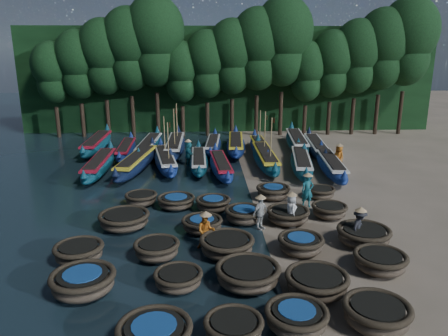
{
  "coord_description": "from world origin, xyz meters",
  "views": [
    {
      "loc": [
        -2.7,
        -20.56,
        8.27
      ],
      "look_at": [
        -1.45,
        4.07,
        1.3
      ],
      "focal_mm": 35.0,
      "sensor_mm": 36.0,
      "label": 1
    }
  ],
  "objects_px": {
    "coracle_2": "(234,328)",
    "long_boat_13": "(213,145)",
    "coracle_15": "(124,220)",
    "coracle_17": "(244,214)",
    "coracle_13": "(301,244)",
    "long_boat_6": "(265,158)",
    "coracle_21": "(176,201)",
    "coracle_24": "(321,192)",
    "long_boat_2": "(137,162)",
    "fisherman_3": "(359,226)",
    "long_boat_3": "(165,160)",
    "long_boat_11": "(149,146)",
    "coracle_22": "(213,203)",
    "coracle_23": "(273,192)",
    "fisherman_5": "(188,152)",
    "long_boat_15": "(260,148)",
    "coracle_10": "(79,252)",
    "long_boat_17": "(316,147)",
    "long_boat_4": "(199,161)",
    "long_boat_14": "(236,145)",
    "coracle_12": "(227,245)",
    "coracle_5": "(83,282)",
    "coracle_1": "(154,334)",
    "coracle_8": "(317,282)",
    "coracle_18": "(288,215)",
    "coracle_19": "(329,210)",
    "coracle_6": "(178,279)",
    "coracle_20": "(141,198)",
    "fisherman_4": "(260,212)",
    "long_boat_12": "(175,146)",
    "coracle_16": "(202,224)",
    "fisherman_6": "(339,156)",
    "long_boat_16": "(297,142)",
    "coracle_3": "(296,318)",
    "coracle_9": "(380,261)",
    "coracle_14": "(364,235)",
    "coracle_7": "(248,274)",
    "long_boat_7": "(301,163)",
    "long_boat_10": "(126,149)",
    "fisherman_1": "(307,189)",
    "coracle_4": "(377,314)",
    "long_boat_8": "(331,165)",
    "coracle_11": "(157,249)",
    "fisherman_2": "(206,230)"
  },
  "relations": [
    {
      "from": "coracle_1",
      "to": "long_boat_17",
      "type": "distance_m",
      "value": 24.68
    },
    {
      "from": "fisherman_5",
      "to": "coracle_15",
      "type": "bearing_deg",
      "value": 159.37
    },
    {
      "from": "long_boat_2",
      "to": "fisherman_3",
      "type": "relative_size",
      "value": 4.81
    },
    {
      "from": "long_boat_11",
      "to": "fisherman_2",
      "type": "relative_size",
      "value": 4.79
    },
    {
      "from": "long_boat_4",
      "to": "long_boat_14",
      "type": "relative_size",
      "value": 0.87
    },
    {
      "from": "coracle_21",
      "to": "coracle_2",
      "type": "bearing_deg",
      "value": -78.24
    },
    {
      "from": "coracle_5",
      "to": "fisherman_1",
      "type": "height_order",
      "value": "fisherman_1"
    },
    {
      "from": "coracle_9",
      "to": "long_boat_10",
      "type": "distance_m",
      "value": 22.47
    },
    {
      "from": "long_boat_14",
      "to": "fisherman_6",
      "type": "height_order",
      "value": "fisherman_6"
    },
    {
      "from": "long_boat_12",
      "to": "fisherman_3",
      "type": "xyz_separation_m",
      "value": [
        8.79,
        -16.8,
        0.25
      ]
    },
    {
      "from": "coracle_13",
      "to": "coracle_16",
      "type": "relative_size",
      "value": 1.06
    },
    {
      "from": "coracle_11",
      "to": "coracle_14",
      "type": "xyz_separation_m",
      "value": [
        8.69,
        0.8,
        0.03
      ]
    },
    {
      "from": "long_boat_10",
      "to": "fisherman_1",
      "type": "bearing_deg",
      "value": -47.68
    },
    {
      "from": "coracle_7",
      "to": "long_boat_7",
      "type": "distance_m",
      "value": 15.47
    },
    {
      "from": "fisherman_3",
      "to": "coracle_3",
      "type": "bearing_deg",
      "value": -176.35
    },
    {
      "from": "coracle_23",
      "to": "fisherman_5",
      "type": "bearing_deg",
      "value": 123.07
    },
    {
      "from": "long_boat_14",
      "to": "coracle_20",
      "type": "bearing_deg",
      "value": -112.46
    },
    {
      "from": "long_boat_8",
      "to": "long_boat_11",
      "type": "height_order",
      "value": "long_boat_11"
    },
    {
      "from": "long_boat_14",
      "to": "long_boat_16",
      "type": "xyz_separation_m",
      "value": [
        5.08,
        0.62,
        0.05
      ]
    },
    {
      "from": "coracle_13",
      "to": "long_boat_6",
      "type": "xyz_separation_m",
      "value": [
        0.45,
        13.43,
        0.16
      ]
    },
    {
      "from": "coracle_19",
      "to": "coracle_23",
      "type": "height_order",
      "value": "coracle_23"
    },
    {
      "from": "long_boat_10",
      "to": "fisherman_6",
      "type": "relative_size",
      "value": 3.81
    },
    {
      "from": "long_boat_13",
      "to": "long_boat_17",
      "type": "height_order",
      "value": "long_boat_17"
    },
    {
      "from": "coracle_2",
      "to": "long_boat_13",
      "type": "relative_size",
      "value": 0.25
    },
    {
      "from": "coracle_12",
      "to": "coracle_14",
      "type": "distance_m",
      "value": 5.92
    },
    {
      "from": "long_boat_15",
      "to": "coracle_10",
      "type": "bearing_deg",
      "value": -119.14
    },
    {
      "from": "coracle_9",
      "to": "fisherman_6",
      "type": "distance_m",
      "value": 14.35
    },
    {
      "from": "long_boat_17",
      "to": "long_boat_4",
      "type": "bearing_deg",
      "value": -152.74
    },
    {
      "from": "coracle_21",
      "to": "coracle_24",
      "type": "xyz_separation_m",
      "value": [
        7.96,
        1.08,
        -0.01
      ]
    },
    {
      "from": "fisherman_3",
      "to": "coracle_1",
      "type": "bearing_deg",
      "value": 165.92
    },
    {
      "from": "coracle_2",
      "to": "long_boat_16",
      "type": "xyz_separation_m",
      "value": [
        6.94,
        23.89,
        0.22
      ]
    },
    {
      "from": "coracle_21",
      "to": "coracle_23",
      "type": "height_order",
      "value": "coracle_23"
    },
    {
      "from": "coracle_21",
      "to": "coracle_22",
      "type": "bearing_deg",
      "value": -15.54
    },
    {
      "from": "coracle_24",
      "to": "coracle_5",
      "type": "bearing_deg",
      "value": -139.28
    },
    {
      "from": "coracle_2",
      "to": "long_boat_2",
      "type": "relative_size",
      "value": 0.2
    },
    {
      "from": "long_boat_4",
      "to": "coracle_3",
      "type": "bearing_deg",
      "value": -81.32
    },
    {
      "from": "coracle_14",
      "to": "coracle_17",
      "type": "xyz_separation_m",
      "value": [
        -4.85,
        2.69,
        -0.02
      ]
    },
    {
      "from": "coracle_15",
      "to": "coracle_17",
      "type": "bearing_deg",
      "value": 3.95
    },
    {
      "from": "coracle_12",
      "to": "long_boat_4",
      "type": "bearing_deg",
      "value": 95.16
    },
    {
      "from": "coracle_4",
      "to": "long_boat_2",
      "type": "xyz_separation_m",
      "value": [
        -9.66,
        17.65,
        0.13
      ]
    },
    {
      "from": "coracle_21",
      "to": "long_boat_11",
      "type": "relative_size",
      "value": 0.27
    },
    {
      "from": "coracle_10",
      "to": "long_boat_3",
      "type": "height_order",
      "value": "long_boat_3"
    },
    {
      "from": "coracle_12",
      "to": "long_boat_14",
      "type": "bearing_deg",
      "value": 84.44
    },
    {
      "from": "fisherman_4",
      "to": "long_boat_13",
      "type": "bearing_deg",
      "value": 54.07
    },
    {
      "from": "long_boat_2",
      "to": "fisherman_5",
      "type": "bearing_deg",
      "value": 30.41
    },
    {
      "from": "coracle_18",
      "to": "coracle_23",
      "type": "height_order",
      "value": "coracle_23"
    },
    {
      "from": "coracle_5",
      "to": "long_boat_10",
      "type": "height_order",
      "value": "long_boat_10"
    },
    {
      "from": "long_boat_3",
      "to": "long_boat_11",
      "type": "height_order",
      "value": "long_boat_3"
    },
    {
      "from": "coracle_8",
      "to": "coracle_18",
      "type": "xyz_separation_m",
      "value": [
        0.2,
        6.18,
        -0.02
      ]
    },
    {
      "from": "coracle_6",
      "to": "coracle_20",
      "type": "relative_size",
      "value": 1.01
    }
  ]
}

